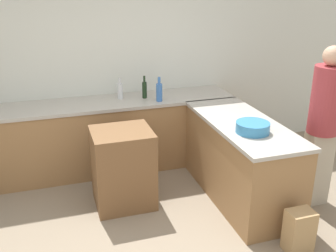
{
  "coord_description": "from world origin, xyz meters",
  "views": [
    {
      "loc": [
        -0.81,
        -2.77,
        2.38
      ],
      "look_at": [
        0.31,
        0.74,
        0.96
      ],
      "focal_mm": 42.0,
      "sensor_mm": 36.0,
      "label": 1
    }
  ],
  "objects_px": {
    "person_at_peninsula": "(323,122)",
    "water_bottle_blue": "(159,92)",
    "paper_bag": "(299,231)",
    "island_table": "(123,168)",
    "vinegar_bottle_clear": "(120,90)",
    "mixing_bowl": "(253,127)",
    "wine_bottle_dark": "(145,89)"
  },
  "relations": [
    {
      "from": "island_table",
      "to": "vinegar_bottle_clear",
      "type": "height_order",
      "value": "vinegar_bottle_clear"
    },
    {
      "from": "mixing_bowl",
      "to": "water_bottle_blue",
      "type": "bearing_deg",
      "value": 114.66
    },
    {
      "from": "mixing_bowl",
      "to": "vinegar_bottle_clear",
      "type": "distance_m",
      "value": 1.85
    },
    {
      "from": "wine_bottle_dark",
      "to": "mixing_bowl",
      "type": "bearing_deg",
      "value": -63.52
    },
    {
      "from": "water_bottle_blue",
      "to": "paper_bag",
      "type": "relative_size",
      "value": 0.74
    },
    {
      "from": "wine_bottle_dark",
      "to": "paper_bag",
      "type": "relative_size",
      "value": 0.7
    },
    {
      "from": "wine_bottle_dark",
      "to": "vinegar_bottle_clear",
      "type": "xyz_separation_m",
      "value": [
        -0.3,
        0.07,
        -0.01
      ]
    },
    {
      "from": "vinegar_bottle_clear",
      "to": "water_bottle_blue",
      "type": "bearing_deg",
      "value": -29.49
    },
    {
      "from": "vinegar_bottle_clear",
      "to": "paper_bag",
      "type": "bearing_deg",
      "value": -62.66
    },
    {
      "from": "mixing_bowl",
      "to": "wine_bottle_dark",
      "type": "bearing_deg",
      "value": 116.48
    },
    {
      "from": "island_table",
      "to": "mixing_bowl",
      "type": "relative_size",
      "value": 2.56
    },
    {
      "from": "mixing_bowl",
      "to": "paper_bag",
      "type": "relative_size",
      "value": 0.82
    },
    {
      "from": "island_table",
      "to": "vinegar_bottle_clear",
      "type": "relative_size",
      "value": 3.21
    },
    {
      "from": "mixing_bowl",
      "to": "vinegar_bottle_clear",
      "type": "bearing_deg",
      "value": 123.92
    },
    {
      "from": "mixing_bowl",
      "to": "person_at_peninsula",
      "type": "height_order",
      "value": "person_at_peninsula"
    },
    {
      "from": "water_bottle_blue",
      "to": "vinegar_bottle_clear",
      "type": "relative_size",
      "value": 1.14
    },
    {
      "from": "island_table",
      "to": "mixing_bowl",
      "type": "distance_m",
      "value": 1.44
    },
    {
      "from": "vinegar_bottle_clear",
      "to": "mixing_bowl",
      "type": "bearing_deg",
      "value": -56.08
    },
    {
      "from": "island_table",
      "to": "paper_bag",
      "type": "xyz_separation_m",
      "value": [
        1.35,
        -1.28,
        -0.22
      ]
    },
    {
      "from": "wine_bottle_dark",
      "to": "person_at_peninsula",
      "type": "relative_size",
      "value": 0.16
    },
    {
      "from": "paper_bag",
      "to": "island_table",
      "type": "bearing_deg",
      "value": 136.54
    },
    {
      "from": "wine_bottle_dark",
      "to": "water_bottle_blue",
      "type": "height_order",
      "value": "water_bottle_blue"
    },
    {
      "from": "person_at_peninsula",
      "to": "water_bottle_blue",
      "type": "bearing_deg",
      "value": 135.74
    },
    {
      "from": "person_at_peninsula",
      "to": "paper_bag",
      "type": "bearing_deg",
      "value": -134.41
    },
    {
      "from": "wine_bottle_dark",
      "to": "vinegar_bottle_clear",
      "type": "height_order",
      "value": "wine_bottle_dark"
    },
    {
      "from": "mixing_bowl",
      "to": "vinegar_bottle_clear",
      "type": "height_order",
      "value": "vinegar_bottle_clear"
    },
    {
      "from": "wine_bottle_dark",
      "to": "water_bottle_blue",
      "type": "xyz_separation_m",
      "value": [
        0.14,
        -0.18,
        0.01
      ]
    },
    {
      "from": "mixing_bowl",
      "to": "water_bottle_blue",
      "type": "relative_size",
      "value": 1.1
    },
    {
      "from": "island_table",
      "to": "person_at_peninsula",
      "type": "distance_m",
      "value": 2.16
    },
    {
      "from": "wine_bottle_dark",
      "to": "person_at_peninsula",
      "type": "xyz_separation_m",
      "value": [
        1.52,
        -1.53,
        -0.07
      ]
    },
    {
      "from": "island_table",
      "to": "paper_bag",
      "type": "bearing_deg",
      "value": -43.46
    },
    {
      "from": "mixing_bowl",
      "to": "wine_bottle_dark",
      "type": "xyz_separation_m",
      "value": [
        -0.73,
        1.47,
        0.06
      ]
    }
  ]
}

